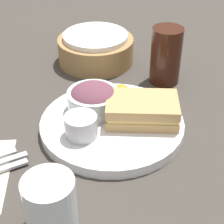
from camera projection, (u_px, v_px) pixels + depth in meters
The scene contains 9 objects.
ground_plane at pixel (112, 129), 0.73m from camera, with size 4.00×4.00×0.00m, color #3D3833.
plate at pixel (112, 125), 0.72m from camera, with size 0.28×0.28×0.02m, color silver.
sandwich at pixel (142, 111), 0.71m from camera, with size 0.14×0.10×0.04m.
salad_bowl at pixel (93, 99), 0.73m from camera, with size 0.10×0.10×0.06m.
dressing_cup at pixel (81, 126), 0.67m from camera, with size 0.06×0.06×0.04m, color #B7B7BC.
orange_wedge at pixel (121, 93), 0.76m from camera, with size 0.04×0.04×0.04m, color orange.
drink_glass at pixel (166, 56), 0.84m from camera, with size 0.07×0.07×0.13m, color #38190F.
bread_basket at pixel (96, 49), 0.94m from camera, with size 0.19×0.19×0.07m.
water_glass at pixel (50, 205), 0.52m from camera, with size 0.07×0.07×0.09m, color silver.
Camera 1 is at (-0.04, -0.57, 0.45)m, focal length 60.00 mm.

